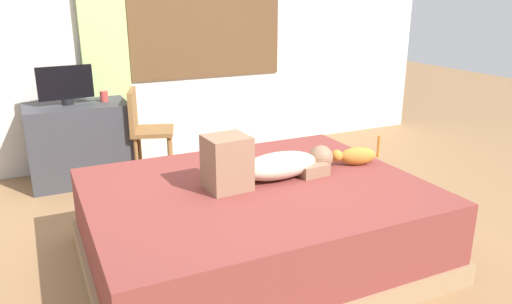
% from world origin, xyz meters
% --- Properties ---
extents(ground_plane, '(16.00, 16.00, 0.00)m').
position_xyz_m(ground_plane, '(0.00, 0.00, 0.00)').
color(ground_plane, olive).
extents(back_wall_with_window, '(6.40, 0.14, 2.90)m').
position_xyz_m(back_wall_with_window, '(0.01, 2.49, 1.45)').
color(back_wall_with_window, silver).
rests_on(back_wall_with_window, ground).
extents(bed, '(2.14, 1.71, 0.53)m').
position_xyz_m(bed, '(-0.14, 0.05, 0.26)').
color(bed, '#997A56').
rests_on(bed, ground).
extents(person_lying, '(0.94, 0.32, 0.34)m').
position_xyz_m(person_lying, '(-0.04, 0.09, 0.65)').
color(person_lying, '#CCB299').
rests_on(person_lying, bed).
extents(cat, '(0.35, 0.18, 0.21)m').
position_xyz_m(cat, '(0.67, 0.10, 0.60)').
color(cat, '#C67A2D').
rests_on(cat, bed).
extents(desk, '(0.90, 0.56, 0.74)m').
position_xyz_m(desk, '(-0.99, 2.09, 0.37)').
color(desk, '#38383D').
rests_on(desk, ground).
extents(tv_monitor, '(0.48, 0.10, 0.35)m').
position_xyz_m(tv_monitor, '(-1.05, 2.09, 0.92)').
color(tv_monitor, black).
rests_on(tv_monitor, desk).
extents(cup, '(0.07, 0.07, 0.10)m').
position_xyz_m(cup, '(-0.73, 2.09, 0.79)').
color(cup, '#B23D38').
rests_on(cup, desk).
extents(chair_by_desk, '(0.48, 0.48, 0.86)m').
position_xyz_m(chair_by_desk, '(-0.41, 1.89, 0.51)').
color(chair_by_desk, brown).
rests_on(chair_by_desk, ground).
extents(curtain_left, '(0.44, 0.06, 2.46)m').
position_xyz_m(curtain_left, '(-0.64, 2.37, 1.23)').
color(curtain_left, '#ADCC75').
rests_on(curtain_left, ground).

